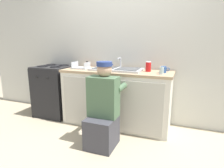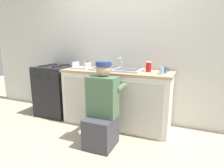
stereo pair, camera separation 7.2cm
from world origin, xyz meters
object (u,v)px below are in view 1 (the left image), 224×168
object	(u,v)px
stove_range	(55,90)
water_glass	(162,71)
spice_bottle_red	(87,64)
coffee_mug	(164,70)
dish_rack_tray	(81,67)
sink_double_basin	(117,69)
plumber_person	(103,112)
soda_cup_red	(148,67)

from	to	relation	value
stove_range	water_glass	xyz separation A→B (m)	(1.93, -0.12, 0.50)
spice_bottle_red	coffee_mug	xyz separation A→B (m)	(1.35, -0.18, -0.00)
dish_rack_tray	sink_double_basin	bearing A→B (deg)	3.01
dish_rack_tray	plumber_person	bearing A→B (deg)	-43.28
sink_double_basin	stove_range	bearing A→B (deg)	-179.90
coffee_mug	dish_rack_tray	bearing A→B (deg)	-178.22
dish_rack_tray	coffee_mug	world-z (taller)	dish_rack_tray
stove_range	coffee_mug	world-z (taller)	coffee_mug
sink_double_basin	spice_bottle_red	world-z (taller)	sink_double_basin
sink_double_basin	soda_cup_red	xyz separation A→B (m)	(0.49, 0.05, 0.06)
sink_double_basin	dish_rack_tray	xyz separation A→B (m)	(-0.63, -0.03, 0.01)
plumber_person	water_glass	bearing A→B (deg)	40.75
sink_double_basin	plumber_person	xyz separation A→B (m)	(0.06, -0.68, -0.47)
stove_range	coffee_mug	size ratio (longest dim) A/B	7.39
plumber_person	dish_rack_tray	size ratio (longest dim) A/B	3.94
plumber_person	water_glass	world-z (taller)	plumber_person
plumber_person	sink_double_basin	bearing A→B (deg)	95.14
stove_range	coffee_mug	xyz separation A→B (m)	(1.94, 0.01, 0.49)
water_glass	coffee_mug	size ratio (longest dim) A/B	0.79
plumber_person	dish_rack_tray	world-z (taller)	plumber_person
water_glass	plumber_person	bearing A→B (deg)	-139.25
plumber_person	coffee_mug	world-z (taller)	plumber_person
spice_bottle_red	dish_rack_tray	bearing A→B (deg)	-90.40
soda_cup_red	dish_rack_tray	size ratio (longest dim) A/B	0.54
plumber_person	soda_cup_red	size ratio (longest dim) A/B	7.26
stove_range	spice_bottle_red	xyz separation A→B (m)	(0.60, 0.19, 0.50)
plumber_person	soda_cup_red	bearing A→B (deg)	59.63
plumber_person	spice_bottle_red	world-z (taller)	plumber_person
sink_double_basin	dish_rack_tray	size ratio (longest dim) A/B	2.86
plumber_person	dish_rack_tray	bearing A→B (deg)	136.72
plumber_person	coffee_mug	bearing A→B (deg)	46.34
plumber_person	water_glass	size ratio (longest dim) A/B	11.04
spice_bottle_red	stove_range	bearing A→B (deg)	-162.53
sink_double_basin	spice_bottle_red	size ratio (longest dim) A/B	7.62
plumber_person	coffee_mug	size ratio (longest dim) A/B	8.76
sink_double_basin	soda_cup_red	bearing A→B (deg)	5.62
soda_cup_red	stove_range	bearing A→B (deg)	-178.32
water_glass	soda_cup_red	size ratio (longest dim) A/B	0.66
water_glass	soda_cup_red	distance (m)	0.28
plumber_person	soda_cup_red	xyz separation A→B (m)	(0.43, 0.73, 0.52)
spice_bottle_red	water_glass	bearing A→B (deg)	-13.18
spice_bottle_red	coffee_mug	size ratio (longest dim) A/B	0.83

